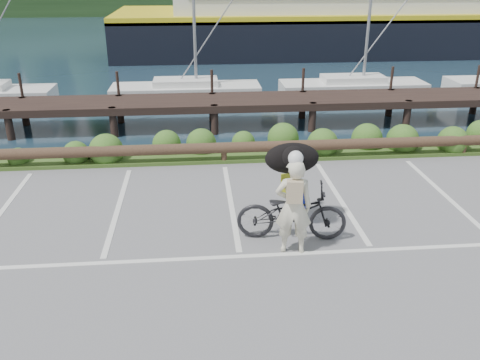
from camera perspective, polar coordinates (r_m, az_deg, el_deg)
ground at (r=10.16m, az=-0.19°, el=-7.42°), size 72.00×72.00×0.00m
vegetation_strip at (r=14.94m, az=-1.97°, el=3.08°), size 34.00×1.60×0.10m
log_rail at (r=14.30m, az=-1.80°, el=1.93°), size 32.00×0.30×0.60m
bicycle at (r=10.22m, az=5.81°, el=-3.66°), size 2.28×1.07×1.15m
cyclist at (r=9.60m, az=6.03°, el=-3.01°), size 0.76×0.55×1.91m
dog at (r=10.51m, az=5.86°, el=2.46°), size 0.71×1.19×0.65m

